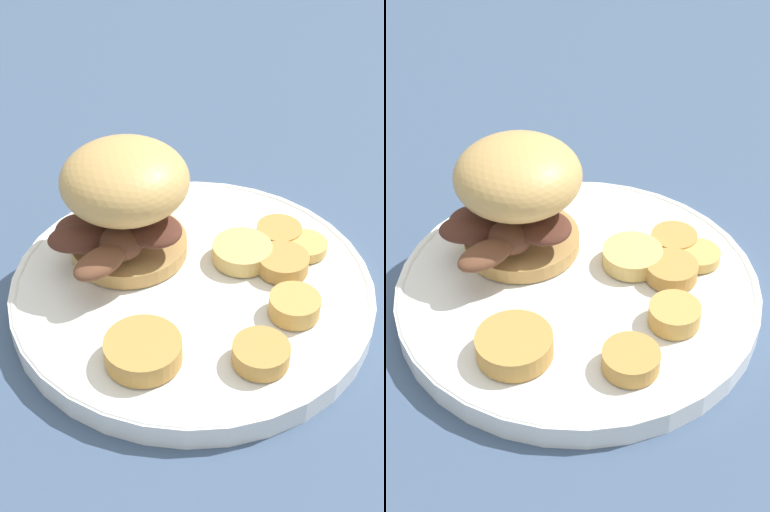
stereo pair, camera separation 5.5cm
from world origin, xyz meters
TOP-DOWN VIEW (x-y plane):
  - ground_plane at (0.00, 0.00)m, footprint 4.00×4.00m
  - dinner_plate at (0.00, 0.00)m, footprint 0.29×0.29m
  - sandwich at (0.06, 0.01)m, footprint 0.10×0.14m
  - potato_round_0 at (-0.02, -0.05)m, footprint 0.05×0.05m
  - potato_round_1 at (-0.08, -0.01)m, footprint 0.04×0.04m
  - potato_round_2 at (-0.09, 0.04)m, footprint 0.04×0.04m
  - potato_round_3 at (-0.02, 0.09)m, footprint 0.06×0.06m
  - potato_round_4 at (-0.05, -0.05)m, footprint 0.04×0.04m
  - potato_round_5 at (-0.03, -0.09)m, footprint 0.04×0.04m
  - potato_round_6 at (-0.05, -0.09)m, footprint 0.04×0.04m

SIDE VIEW (x-z plane):
  - ground_plane at x=0.00m, z-range 0.00..0.00m
  - dinner_plate at x=0.00m, z-range 0.00..0.02m
  - potato_round_6 at x=-0.05m, z-range 0.02..0.03m
  - potato_round_5 at x=-0.03m, z-range 0.02..0.03m
  - potato_round_4 at x=-0.05m, z-range 0.02..0.04m
  - potato_round_0 at x=-0.02m, z-range 0.02..0.04m
  - potato_round_2 at x=-0.09m, z-range 0.02..0.04m
  - potato_round_1 at x=-0.08m, z-range 0.02..0.04m
  - potato_round_3 at x=-0.02m, z-range 0.02..0.04m
  - sandwich at x=0.06m, z-range 0.03..0.13m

